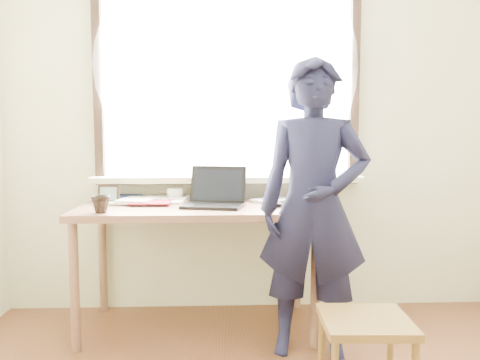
{
  "coord_description": "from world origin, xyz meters",
  "views": [
    {
      "loc": [
        -0.24,
        -1.29,
        1.23
      ],
      "look_at": [
        -0.16,
        0.95,
        1.02
      ],
      "focal_mm": 35.0,
      "sensor_mm": 36.0,
      "label": 1
    }
  ],
  "objects_px": {
    "mug_white": "(175,194)",
    "work_chair": "(365,331)",
    "person": "(314,208)",
    "laptop": "(215,197)",
    "mug_dark": "(101,204)",
    "desk": "(198,218)"
  },
  "relations": [
    {
      "from": "desk",
      "to": "work_chair",
      "type": "relative_size",
      "value": 3.61
    },
    {
      "from": "mug_dark",
      "to": "work_chair",
      "type": "relative_size",
      "value": 0.26
    },
    {
      "from": "mug_dark",
      "to": "work_chair",
      "type": "distance_m",
      "value": 1.56
    },
    {
      "from": "mug_dark",
      "to": "work_chair",
      "type": "xyz_separation_m",
      "value": [
        1.34,
        -0.63,
        -0.5
      ]
    },
    {
      "from": "mug_dark",
      "to": "person",
      "type": "bearing_deg",
      "value": -5.46
    },
    {
      "from": "work_chair",
      "to": "person",
      "type": "xyz_separation_m",
      "value": [
        -0.14,
        0.51,
        0.49
      ]
    },
    {
      "from": "laptop",
      "to": "work_chair",
      "type": "xyz_separation_m",
      "value": [
        0.69,
        -0.86,
        -0.51
      ]
    },
    {
      "from": "desk",
      "to": "laptop",
      "type": "relative_size",
      "value": 3.56
    },
    {
      "from": "mug_dark",
      "to": "work_chair",
      "type": "height_order",
      "value": "mug_dark"
    },
    {
      "from": "mug_white",
      "to": "mug_dark",
      "type": "height_order",
      "value": "mug_dark"
    },
    {
      "from": "mug_white",
      "to": "desk",
      "type": "bearing_deg",
      "value": -53.81
    },
    {
      "from": "laptop",
      "to": "person",
      "type": "height_order",
      "value": "person"
    },
    {
      "from": "laptop",
      "to": "mug_dark",
      "type": "height_order",
      "value": "laptop"
    },
    {
      "from": "mug_white",
      "to": "work_chair",
      "type": "height_order",
      "value": "mug_white"
    },
    {
      "from": "mug_white",
      "to": "work_chair",
      "type": "relative_size",
      "value": 0.27
    },
    {
      "from": "work_chair",
      "to": "person",
      "type": "distance_m",
      "value": 0.72
    },
    {
      "from": "mug_white",
      "to": "work_chair",
      "type": "bearing_deg",
      "value": -49.08
    },
    {
      "from": "desk",
      "to": "person",
      "type": "bearing_deg",
      "value": -29.68
    },
    {
      "from": "work_chair",
      "to": "person",
      "type": "height_order",
      "value": "person"
    },
    {
      "from": "person",
      "to": "laptop",
      "type": "bearing_deg",
      "value": 159.17
    },
    {
      "from": "laptop",
      "to": "person",
      "type": "bearing_deg",
      "value": -32.07
    },
    {
      "from": "desk",
      "to": "mug_dark",
      "type": "xyz_separation_m",
      "value": [
        -0.54,
        -0.26,
        0.13
      ]
    }
  ]
}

